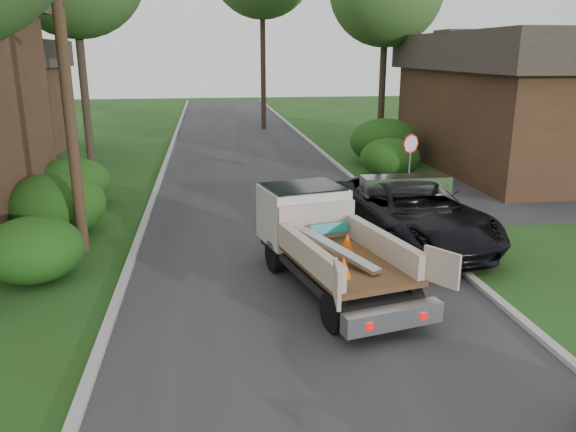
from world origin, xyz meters
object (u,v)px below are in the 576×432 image
Objects in this scene: flatbed_truck at (319,233)px; black_pickup at (409,211)px; house_right at (538,100)px; utility_pole at (64,55)px; stop_sign at (410,153)px.

flatbed_truck is 0.90× the size of black_pickup.
flatbed_truck is (-12.48, -11.80, -2.04)m from house_right.
house_right reaches higher than black_pickup.
flatbed_truck reaches higher than black_pickup.
utility_pole is 7.76m from flatbed_truck.
utility_pole is at bearing -153.99° from house_right.
utility_pole is at bearing 142.07° from flatbed_truck.
stop_sign is 11.91m from utility_pole.
utility_pole is at bearing 168.22° from black_pickup.
utility_pole is 0.77× the size of house_right.
utility_pole is at bearing -159.38° from stop_sign.
stop_sign is at bearing 61.68° from black_pickup.
house_right is 2.24× the size of flatbed_truck.
house_right is at bearing 32.66° from stop_sign.
black_pickup is (9.08, -0.48, -4.28)m from utility_pole.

